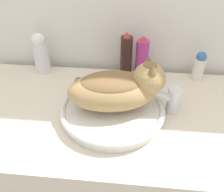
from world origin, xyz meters
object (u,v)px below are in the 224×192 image
cat (118,87)px  deodorant_stick (199,66)px  hairspray_can_black (126,56)px  lotion_bottle_white (41,53)px  faucet (169,98)px  spray_bottle_trigger (142,58)px

cat → deodorant_stick: size_ratio=2.54×
deodorant_stick → hairspray_can_black: (-0.31, 0.00, 0.03)m
deodorant_stick → lotion_bottle_white: bearing=180.0°
faucet → deodorant_stick: (0.15, 0.23, 0.00)m
deodorant_stick → hairspray_can_black: size_ratio=0.64×
cat → spray_bottle_trigger: bearing=63.2°
faucet → deodorant_stick: faucet is taller
spray_bottle_trigger → lotion_bottle_white: bearing=180.0°
cat → spray_bottle_trigger: cat is taller
cat → faucet: 0.19m
deodorant_stick → hairspray_can_black: bearing=180.0°
hairspray_can_black → spray_bottle_trigger: bearing=-0.0°
faucet → cat: bearing=-0.2°
hairspray_can_black → faucet: bearing=-55.4°
faucet → lotion_bottle_white: 0.58m
faucet → spray_bottle_trigger: (-0.09, 0.23, 0.03)m
faucet → spray_bottle_trigger: size_ratio=0.84×
deodorant_stick → spray_bottle_trigger: spray_bottle_trigger is taller
cat → hairspray_can_black: bearing=76.8°
cat → hairspray_can_black: 0.27m
spray_bottle_trigger → hairspray_can_black: hairspray_can_black is taller
cat → deodorant_stick: cat is taller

